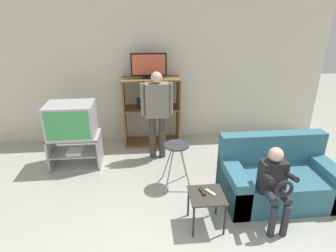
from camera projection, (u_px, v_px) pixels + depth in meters
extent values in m
cube|color=silver|center=(160.00, 73.00, 5.28)|extent=(6.40, 0.06, 2.60)
cube|color=#A8A8AD|center=(78.00, 163.00, 4.72)|extent=(0.80, 0.51, 0.02)
cube|color=#A8A8AD|center=(76.00, 151.00, 4.64)|extent=(0.77, 0.51, 0.02)
cube|color=#A8A8AD|center=(74.00, 135.00, 4.53)|extent=(0.80, 0.51, 0.02)
cube|color=#A8A8AD|center=(52.00, 151.00, 4.59)|extent=(0.03, 0.51, 0.53)
cube|color=#A8A8AD|center=(100.00, 149.00, 4.66)|extent=(0.03, 0.51, 0.53)
cube|color=white|center=(75.00, 151.00, 4.56)|extent=(0.24, 0.28, 0.05)
cube|color=#B2B2B7|center=(71.00, 120.00, 4.42)|extent=(0.73, 0.54, 0.53)
cube|color=#3FA559|center=(67.00, 126.00, 4.17)|extent=(0.65, 0.01, 0.45)
cube|color=brown|center=(124.00, 112.00, 5.21)|extent=(0.03, 0.44, 1.27)
cube|color=brown|center=(178.00, 111.00, 5.30)|extent=(0.03, 0.44, 1.27)
cube|color=brown|center=(152.00, 141.00, 5.49)|extent=(0.98, 0.44, 0.03)
cube|color=brown|center=(152.00, 108.00, 5.23)|extent=(0.98, 0.44, 0.03)
cube|color=brown|center=(151.00, 79.00, 5.01)|extent=(0.98, 0.44, 0.03)
cube|color=black|center=(142.00, 103.00, 5.10)|extent=(0.18, 0.04, 0.22)
cube|color=black|center=(149.00, 77.00, 4.99)|extent=(0.22, 0.20, 0.04)
cube|color=black|center=(149.00, 64.00, 4.91)|extent=(0.63, 0.04, 0.40)
cube|color=#D8593F|center=(149.00, 65.00, 4.89)|extent=(0.58, 0.01, 0.35)
cylinder|color=#99999E|center=(169.00, 171.00, 3.92)|extent=(0.16, 0.19, 0.65)
cylinder|color=#99999E|center=(186.00, 170.00, 3.95)|extent=(0.16, 0.19, 0.65)
cylinder|color=#99999E|center=(168.00, 161.00, 4.16)|extent=(0.16, 0.19, 0.65)
cylinder|color=#99999E|center=(183.00, 161.00, 4.19)|extent=(0.16, 0.19, 0.65)
cylinder|color=#333338|center=(177.00, 145.00, 3.93)|extent=(0.35, 0.35, 0.02)
cube|color=#38332D|center=(207.00, 195.00, 3.23)|extent=(0.41, 0.41, 0.02)
cylinder|color=black|center=(194.00, 222.00, 3.14)|extent=(0.02, 0.02, 0.42)
cylinder|color=black|center=(225.00, 220.00, 3.17)|extent=(0.02, 0.02, 0.42)
cylinder|color=black|center=(188.00, 202.00, 3.46)|extent=(0.02, 0.02, 0.42)
cylinder|color=black|center=(217.00, 200.00, 3.50)|extent=(0.02, 0.02, 0.42)
cube|color=#232328|center=(202.00, 192.00, 3.27)|extent=(0.06, 0.15, 0.02)
cube|color=silver|center=(210.00, 192.00, 3.25)|extent=(0.11, 0.14, 0.02)
cube|color=teal|center=(278.00, 186.00, 3.79)|extent=(1.48, 0.84, 0.40)
cube|color=teal|center=(272.00, 147.00, 3.93)|extent=(1.48, 0.20, 0.43)
cube|color=teal|center=(233.00, 185.00, 3.71)|extent=(0.22, 0.84, 0.52)
cube|color=teal|center=(323.00, 179.00, 3.83)|extent=(0.22, 0.84, 0.52)
cylinder|color=#3D3833|center=(153.00, 137.00, 4.81)|extent=(0.11, 0.11, 0.76)
cylinder|color=#3D3833|center=(162.00, 137.00, 4.82)|extent=(0.11, 0.11, 0.76)
cube|color=gray|center=(157.00, 100.00, 4.56)|extent=(0.38, 0.20, 0.57)
cylinder|color=gray|center=(143.00, 100.00, 4.53)|extent=(0.08, 0.08, 0.54)
cylinder|color=gray|center=(171.00, 99.00, 4.57)|extent=(0.08, 0.08, 0.54)
sphere|color=beige|center=(156.00, 77.00, 4.42)|extent=(0.18, 0.18, 0.18)
cylinder|color=#2D2D38|center=(272.00, 222.00, 3.15)|extent=(0.08, 0.08, 0.40)
cylinder|color=#2D2D38|center=(285.00, 221.00, 3.17)|extent=(0.08, 0.08, 0.40)
cylinder|color=#2D2D38|center=(270.00, 195.00, 3.20)|extent=(0.09, 0.30, 0.09)
cylinder|color=#2D2D38|center=(282.00, 194.00, 3.21)|extent=(0.09, 0.30, 0.09)
cube|color=#232328|center=(272.00, 176.00, 3.28)|extent=(0.30, 0.17, 0.40)
cylinder|color=#232328|center=(267.00, 177.00, 3.12)|extent=(0.06, 0.31, 0.14)
cylinder|color=#232328|center=(290.00, 176.00, 3.14)|extent=(0.06, 0.31, 0.14)
sphere|color=beige|center=(276.00, 155.00, 3.17)|extent=(0.17, 0.17, 0.17)
torus|color=black|center=(284.00, 189.00, 3.01)|extent=(0.21, 0.04, 0.21)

